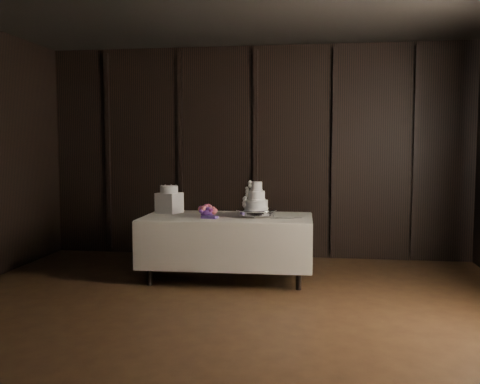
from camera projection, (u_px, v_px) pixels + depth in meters
name	position (u px, v px, depth m)	size (l,w,h in m)	color
room	(206.00, 157.00, 4.17)	(6.08, 7.08, 3.08)	black
display_table	(228.00, 245.00, 6.36)	(2.01, 1.08, 0.76)	beige
cake_stand	(256.00, 213.00, 6.27)	(0.48, 0.48, 0.09)	silver
wedding_cake	(254.00, 198.00, 6.25)	(0.30, 0.27, 0.32)	white
bouquet	(207.00, 212.00, 6.25)	(0.29, 0.39, 0.19)	#DB4978
box_pedestal	(169.00, 203.00, 6.63)	(0.26, 0.26, 0.25)	white
small_cake	(169.00, 189.00, 6.62)	(0.22, 0.22, 0.09)	white
cake_knife	(282.00, 218.00, 6.10)	(0.37, 0.02, 0.01)	silver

